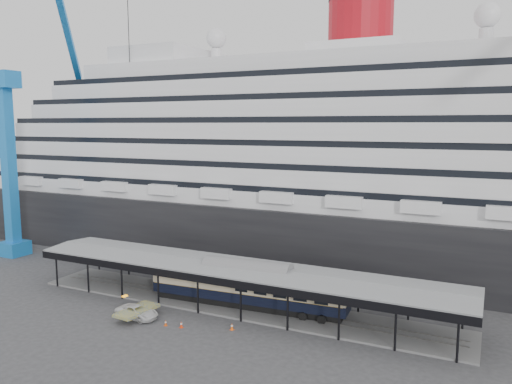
# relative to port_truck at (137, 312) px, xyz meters

# --- Properties ---
(ground) EXTENTS (200.00, 200.00, 0.00)m
(ground) POSITION_rel_port_truck_xyz_m (8.51, 3.46, -0.74)
(ground) COLOR #353537
(ground) RESTS_ON ground
(cruise_ship) EXTENTS (130.00, 30.00, 43.90)m
(cruise_ship) POSITION_rel_port_truck_xyz_m (8.56, 35.46, 17.61)
(cruise_ship) COLOR black
(cruise_ship) RESTS_ON ground
(platform_canopy) EXTENTS (56.00, 9.18, 5.30)m
(platform_canopy) POSITION_rel_port_truck_xyz_m (8.51, 8.46, 1.62)
(platform_canopy) COLOR slate
(platform_canopy) RESTS_ON ground
(crane_blue) EXTENTS (22.63, 19.19, 47.60)m
(crane_blue) POSITION_rel_port_truck_xyz_m (-36.60, 14.08, 19.22)
(crane_blue) COLOR blue
(crane_blue) RESTS_ON ground
(port_truck) EXTENTS (5.49, 2.86, 1.48)m
(port_truck) POSITION_rel_port_truck_xyz_m (0.00, 0.00, 0.00)
(port_truck) COLOR silver
(port_truck) RESTS_ON ground
(pullman_carriage) EXTENTS (25.17, 4.81, 24.56)m
(pullman_carriage) POSITION_rel_port_truck_xyz_m (10.17, 8.46, 2.22)
(pullman_carriage) COLOR black
(pullman_carriage) RESTS_ON ground
(traffic_cone_left) EXTENTS (0.36, 0.36, 0.68)m
(traffic_cone_left) POSITION_rel_port_truck_xyz_m (4.36, -0.43, -0.40)
(traffic_cone_left) COLOR #D74A0B
(traffic_cone_left) RESTS_ON ground
(traffic_cone_mid) EXTENTS (0.45, 0.45, 0.74)m
(traffic_cone_mid) POSITION_rel_port_truck_xyz_m (6.25, -0.11, -0.37)
(traffic_cone_mid) COLOR red
(traffic_cone_mid) RESTS_ON ground
(traffic_cone_right) EXTENTS (0.47, 0.47, 0.78)m
(traffic_cone_right) POSITION_rel_port_truck_xyz_m (11.62, 1.81, -0.35)
(traffic_cone_right) COLOR #F6580D
(traffic_cone_right) RESTS_ON ground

